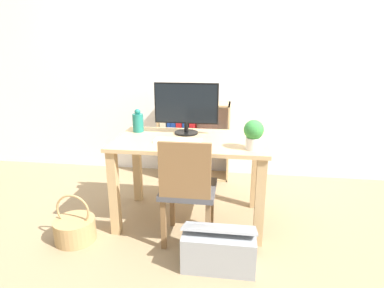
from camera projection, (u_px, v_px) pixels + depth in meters
ground_plane at (190, 218)px, 2.80m from camera, size 10.00×10.00×0.00m
wall_back at (205, 60)px, 3.52m from camera, size 8.00×0.05×2.60m
desk at (190, 155)px, 2.63m from camera, size 1.22×0.71×0.72m
monitor at (186, 106)px, 2.69m from camera, size 0.54×0.20×0.43m
keyboard at (178, 141)px, 2.52m from camera, size 0.37×0.13×0.02m
vase at (138, 122)px, 2.79m from camera, size 0.09×0.09×0.20m
potted_plant at (254, 133)px, 2.30m from camera, size 0.14×0.14×0.22m
chair at (187, 188)px, 2.33m from camera, size 0.40×0.40×0.84m
bookshelf at (183, 142)px, 3.64m from camera, size 0.79×0.28×0.85m
basket at (75, 228)px, 2.47m from camera, size 0.31×0.31×0.38m
storage_box at (219, 248)px, 2.16m from camera, size 0.50×0.30×0.31m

